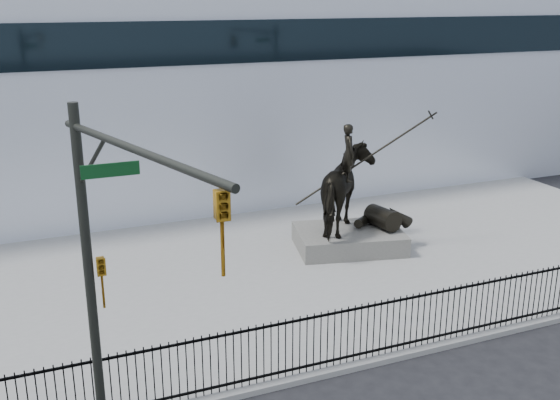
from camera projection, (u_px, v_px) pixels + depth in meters
name	position (u px, v px, depth m)	size (l,w,h in m)	color
ground	(414.00, 385.00, 15.26)	(120.00, 120.00, 0.00)	black
plaza	(293.00, 270.00, 21.40)	(30.00, 12.00, 0.15)	gray
building	(185.00, 86.00, 31.53)	(44.00, 14.00, 9.00)	silver
picket_fence	(387.00, 326.00, 16.09)	(22.10, 0.10, 1.50)	black
statue_plinth	(349.00, 239.00, 22.98)	(3.64, 2.50, 0.68)	#5A5852
equestrian_statue	(353.00, 191.00, 22.46)	(4.56, 3.36, 3.95)	black
traffic_signal_left	(110.00, 284.00, 11.03)	(1.52, 4.84, 7.00)	black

